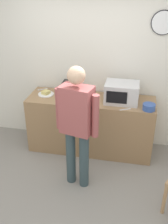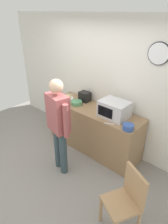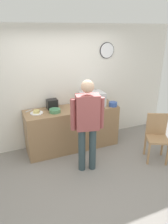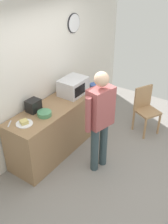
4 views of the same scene
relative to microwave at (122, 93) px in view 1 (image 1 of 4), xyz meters
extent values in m
plane|color=gray|center=(-0.55, -1.21, -1.07)|extent=(6.00, 6.00, 0.00)
cube|color=silver|center=(-0.55, 0.39, 0.23)|extent=(5.40, 0.10, 2.60)
cylinder|color=white|center=(0.49, 0.32, 0.98)|extent=(0.32, 0.03, 0.32)
cylinder|color=black|center=(0.49, 0.33, 0.98)|extent=(0.34, 0.02, 0.34)
cube|color=#93704C|center=(-0.47, 0.01, -0.61)|extent=(1.99, 0.62, 0.92)
cube|color=silver|center=(0.00, 0.00, 0.00)|extent=(0.50, 0.38, 0.30)
cube|color=black|center=(-0.06, -0.19, 0.00)|extent=(0.30, 0.01, 0.18)
cylinder|color=white|center=(-1.21, 0.02, -0.14)|extent=(0.25, 0.25, 0.01)
cube|color=#D3C16E|center=(-1.21, 0.02, -0.11)|extent=(0.14, 0.14, 0.05)
cylinder|color=#33519E|center=(0.41, -0.20, -0.10)|extent=(0.18, 0.18, 0.09)
cylinder|color=#4C8E60|center=(-0.86, -0.06, -0.11)|extent=(0.23, 0.23, 0.07)
cube|color=black|center=(-0.85, 0.17, -0.05)|extent=(0.22, 0.18, 0.20)
cube|color=silver|center=(0.08, -0.26, -0.15)|extent=(0.16, 0.10, 0.01)
cube|color=silver|center=(-1.33, 0.21, -0.15)|extent=(0.15, 0.11, 0.01)
cylinder|color=#34464C|center=(-0.40, -0.89, -0.64)|extent=(0.13, 0.13, 0.85)
cylinder|color=#34464C|center=(-0.59, -0.85, -0.64)|extent=(0.13, 0.13, 0.85)
cube|color=#9E4C4C|center=(-0.49, -0.87, 0.09)|extent=(0.44, 0.33, 0.63)
cylinder|color=#9E4C4C|center=(-0.25, -0.93, 0.06)|extent=(0.09, 0.09, 0.56)
cylinder|color=#9E4C4C|center=(-0.74, -0.81, 0.06)|extent=(0.09, 0.09, 0.56)
sphere|color=#D1A889|center=(-0.49, -0.87, 0.55)|extent=(0.22, 0.22, 0.22)
cylinder|color=#A87F56|center=(0.66, -1.20, -0.84)|extent=(0.04, 0.04, 0.45)
camera|label=1|loc=(0.18, -3.76, 1.62)|focal=43.29mm
camera|label=2|loc=(1.64, -2.65, 1.55)|focal=31.33mm
camera|label=3|loc=(-1.86, -3.96, 1.44)|focal=33.99mm
camera|label=4|loc=(-3.36, -2.53, 2.03)|focal=41.44mm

